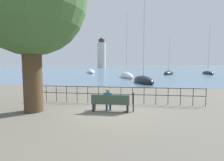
% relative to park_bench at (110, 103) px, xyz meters
% --- Properties ---
extents(ground_plane, '(1000.00, 1000.00, 0.00)m').
position_rel_park_bench_xyz_m(ground_plane, '(0.00, 0.06, -0.44)').
color(ground_plane, '#605B51').
extents(harbor_water, '(600.00, 300.00, 0.01)m').
position_rel_park_bench_xyz_m(harbor_water, '(0.00, 159.87, -0.44)').
color(harbor_water, slate).
rests_on(harbor_water, ground_plane).
extents(park_bench, '(1.97, 0.45, 0.90)m').
position_rel_park_bench_xyz_m(park_bench, '(0.00, 0.00, 0.00)').
color(park_bench, '#334C38').
rests_on(park_bench, ground_plane).
extents(seated_person_left, '(0.43, 0.35, 1.20)m').
position_rel_park_bench_xyz_m(seated_person_left, '(-0.14, 0.08, 0.22)').
color(seated_person_left, navy).
rests_on(seated_person_left, ground_plane).
extents(promenade_railing, '(10.74, 0.04, 1.05)m').
position_rel_park_bench_xyz_m(promenade_railing, '(0.00, 1.97, 0.25)').
color(promenade_railing, black).
rests_on(promenade_railing, ground_plane).
extents(closed_umbrella, '(0.09, 0.09, 1.04)m').
position_rel_park_bench_xyz_m(closed_umbrella, '(1.18, 0.09, 0.14)').
color(closed_umbrella, black).
rests_on(closed_umbrella, ground_plane).
extents(sailboat_0, '(4.17, 6.99, 9.64)m').
position_rel_park_bench_xyz_m(sailboat_0, '(9.24, 37.03, -0.15)').
color(sailboat_0, black).
rests_on(sailboat_0, ground_plane).
extents(sailboat_1, '(1.92, 6.51, 12.72)m').
position_rel_park_bench_xyz_m(sailboat_1, '(19.16, 38.79, -0.09)').
color(sailboat_1, black).
rests_on(sailboat_1, ground_plane).
extents(sailboat_2, '(5.03, 9.05, 10.43)m').
position_rel_park_bench_xyz_m(sailboat_2, '(-12.09, 40.57, -0.10)').
color(sailboat_2, silver).
rests_on(sailboat_2, ground_plane).
extents(sailboat_3, '(3.68, 7.04, 12.13)m').
position_rel_park_bench_xyz_m(sailboat_3, '(-0.63, 23.43, -0.07)').
color(sailboat_3, silver).
rests_on(sailboat_3, ground_plane).
extents(sailboat_4, '(3.49, 5.70, 12.27)m').
position_rel_park_bench_xyz_m(sailboat_4, '(2.15, 14.59, -0.07)').
color(sailboat_4, black).
rests_on(sailboat_4, ground_plane).
extents(harbor_lighthouse, '(6.22, 6.22, 22.63)m').
position_rel_park_bench_xyz_m(harbor_lighthouse, '(-25.43, 120.69, 10.08)').
color(harbor_lighthouse, beige).
rests_on(harbor_lighthouse, ground_plane).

